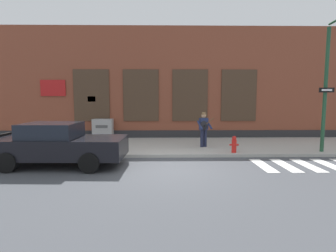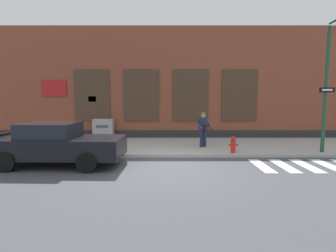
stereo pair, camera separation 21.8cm
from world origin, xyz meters
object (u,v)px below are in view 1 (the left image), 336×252
object	(u,v)px
fire_hydrant	(234,144)
busker	(204,127)
red_car	(58,144)
utility_box	(103,129)

from	to	relation	value
fire_hydrant	busker	bearing A→B (deg)	129.63
red_car	utility_box	size ratio (longest dim) A/B	4.18
utility_box	red_car	bearing A→B (deg)	-93.71
utility_box	fire_hydrant	distance (m)	7.40
busker	utility_box	world-z (taller)	busker
utility_box	fire_hydrant	xyz separation A→B (m)	(6.33, -3.82, -0.21)
red_car	busker	bearing A→B (deg)	27.08
red_car	busker	world-z (taller)	busker
red_car	busker	distance (m)	6.29
red_car	fire_hydrant	world-z (taller)	red_car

